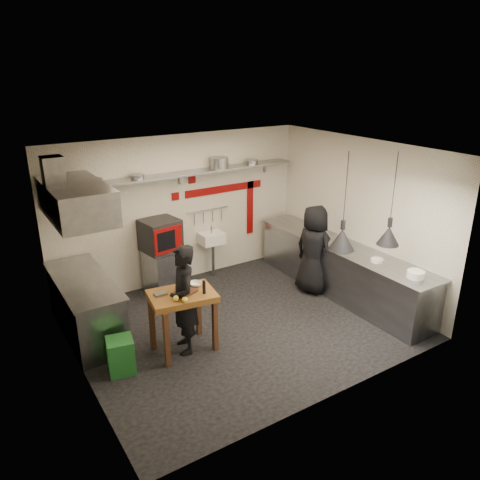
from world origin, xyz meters
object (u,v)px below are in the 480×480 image
prep_table (183,322)px  chef_left (183,300)px  combi_oven (160,235)px  chef_right (314,249)px  oven_stand (165,271)px  green_bin (121,355)px

prep_table → chef_left: chef_left is taller
combi_oven → chef_right: bearing=-41.4°
oven_stand → prep_table: size_ratio=0.87×
combi_oven → chef_right: size_ratio=0.38×
prep_table → chef_right: 2.90m
combi_oven → chef_left: 2.05m
combi_oven → green_bin: bearing=-135.4°
prep_table → chef_left: bearing=-37.8°
green_bin → chef_left: 1.13m
chef_right → chef_left: bearing=90.2°
combi_oven → green_bin: (-1.49, -1.98, -0.84)m
oven_stand → green_bin: bearing=-136.6°
oven_stand → green_bin: oven_stand is taller
prep_table → chef_left: size_ratio=0.56×
green_bin → chef_left: bearing=0.6°
combi_oven → green_bin: 2.62m
prep_table → oven_stand: bearing=82.5°
chef_left → green_bin: bearing=-76.5°
chef_left → chef_right: bearing=112.4°
prep_table → chef_right: size_ratio=0.56×
combi_oven → prep_table: 2.12m
chef_left → chef_right: 2.87m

